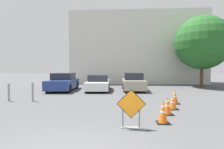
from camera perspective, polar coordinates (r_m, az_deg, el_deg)
name	(u,v)px	position (r m, az deg, el deg)	size (l,w,h in m)	color
ground_plane	(107,93)	(13.44, -1.81, -6.01)	(96.00, 96.00, 0.00)	#4C4C4F
road_closed_sign	(131,108)	(5.60, 6.28, -10.73)	(0.92, 0.20, 1.24)	black
traffic_cone_nearest	(163,112)	(6.37, 16.32, -11.68)	(0.42, 0.42, 0.80)	black
traffic_cone_second	(167,106)	(7.57, 17.64, -9.69)	(0.45, 0.45, 0.74)	black
traffic_cone_third	(173,103)	(8.62, 19.19, -8.65)	(0.48, 0.48, 0.63)	black
traffic_cone_fourth	(175,97)	(9.93, 19.83, -6.87)	(0.49, 0.49, 0.76)	black
parked_car_nearest	(63,82)	(15.45, -15.60, -2.44)	(2.07, 4.33, 1.48)	navy
parked_car_second	(98,83)	(14.98, -4.47, -2.84)	(2.04, 4.31, 1.31)	white
parked_car_third	(133,82)	(15.07, 6.93, -2.53)	(1.90, 4.07, 1.49)	#A39984
bollard_nearest	(33,91)	(10.97, -24.50, -4.97)	(0.12, 0.12, 1.11)	gray
bollard_second	(9,91)	(11.70, -30.66, -4.79)	(0.12, 0.12, 1.05)	gray
building_facade_backdrop	(137,49)	(23.21, 8.06, 8.19)	(16.42, 5.00, 8.73)	beige
street_tree_behind_lot	(202,43)	(19.77, 27.36, 9.20)	(5.31, 5.31, 7.08)	#513823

